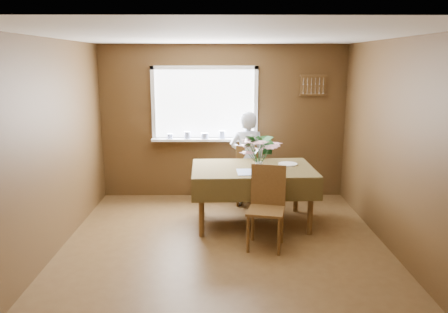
{
  "coord_description": "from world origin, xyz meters",
  "views": [
    {
      "loc": [
        -0.05,
        -4.86,
        2.25
      ],
      "look_at": [
        0.0,
        0.55,
        1.05
      ],
      "focal_mm": 35.0,
      "sensor_mm": 36.0,
      "label": 1
    }
  ],
  "objects_px": {
    "chair_near": "(267,203)",
    "seated_woman": "(247,159)",
    "chair_far": "(248,172)",
    "dining_table": "(253,174)",
    "flower_bouquet": "(259,150)"
  },
  "relations": [
    {
      "from": "chair_far",
      "to": "chair_near",
      "type": "bearing_deg",
      "value": 88.04
    },
    {
      "from": "dining_table",
      "to": "flower_bouquet",
      "type": "bearing_deg",
      "value": -73.66
    },
    {
      "from": "chair_far",
      "to": "chair_near",
      "type": "height_order",
      "value": "chair_near"
    },
    {
      "from": "dining_table",
      "to": "seated_woman",
      "type": "relative_size",
      "value": 1.14
    },
    {
      "from": "chair_far",
      "to": "seated_woman",
      "type": "bearing_deg",
      "value": 68.83
    },
    {
      "from": "dining_table",
      "to": "seated_woman",
      "type": "bearing_deg",
      "value": 90.0
    },
    {
      "from": "seated_woman",
      "to": "flower_bouquet",
      "type": "xyz_separation_m",
      "value": [
        0.09,
        -0.96,
        0.34
      ]
    },
    {
      "from": "chair_far",
      "to": "seated_woman",
      "type": "relative_size",
      "value": 0.66
    },
    {
      "from": "chair_far",
      "to": "chair_near",
      "type": "relative_size",
      "value": 0.98
    },
    {
      "from": "chair_near",
      "to": "seated_woman",
      "type": "relative_size",
      "value": 0.67
    },
    {
      "from": "chair_near",
      "to": "seated_woman",
      "type": "height_order",
      "value": "seated_woman"
    },
    {
      "from": "seated_woman",
      "to": "chair_near",
      "type": "bearing_deg",
      "value": 106.94
    },
    {
      "from": "dining_table",
      "to": "chair_far",
      "type": "relative_size",
      "value": 1.74
    },
    {
      "from": "chair_far",
      "to": "flower_bouquet",
      "type": "relative_size",
      "value": 1.94
    },
    {
      "from": "chair_far",
      "to": "flower_bouquet",
      "type": "bearing_deg",
      "value": 87.57
    }
  ]
}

